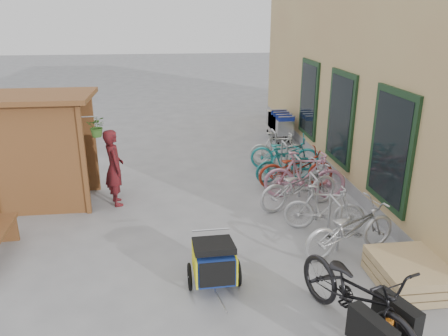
{
  "coord_description": "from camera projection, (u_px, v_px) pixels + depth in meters",
  "views": [
    {
      "loc": [
        -0.5,
        -6.74,
        3.95
      ],
      "look_at": [
        0.5,
        1.5,
        1.0
      ],
      "focal_mm": 35.0,
      "sensor_mm": 36.0,
      "label": 1
    }
  ],
  "objects": [
    {
      "name": "bike_3",
      "position": [
        305.0,
        175.0,
        9.71
      ],
      "size": [
        1.88,
        0.83,
        1.09
      ],
      "primitive_type": "imported",
      "rotation": [
        0.0,
        0.0,
        1.39
      ],
      "color": "#BD7A94",
      "rests_on": "ground"
    },
    {
      "name": "person_kiosk",
      "position": [
        114.0,
        168.0,
        9.32
      ],
      "size": [
        0.56,
        0.7,
        1.67
      ],
      "primitive_type": "imported",
      "rotation": [
        0.0,
        0.0,
        1.88
      ],
      "color": "maroon",
      "rests_on": "ground"
    },
    {
      "name": "building",
      "position": [
        437.0,
        32.0,
        11.45
      ],
      "size": [
        6.07,
        13.0,
        7.0
      ],
      "color": "tan",
      "rests_on": "ground"
    },
    {
      "name": "cargo_bike",
      "position": [
        357.0,
        296.0,
        5.56
      ],
      "size": [
        1.4,
        2.25,
        1.12
      ],
      "rotation": [
        0.0,
        0.0,
        0.34
      ],
      "color": "black",
      "rests_on": "ground"
    },
    {
      "name": "bike_6",
      "position": [
        285.0,
        152.0,
        11.54
      ],
      "size": [
        1.89,
        1.01,
        0.94
      ],
      "primitive_type": "imported",
      "rotation": [
        0.0,
        0.0,
        1.34
      ],
      "color": "teal",
      "rests_on": "ground"
    },
    {
      "name": "child_trailer",
      "position": [
        214.0,
        261.0,
        6.56
      ],
      "size": [
        0.81,
        1.35,
        0.79
      ],
      "rotation": [
        0.0,
        0.0,
        0.03
      ],
      "color": "navy",
      "rests_on": "ground"
    },
    {
      "name": "shopping_carts",
      "position": [
        279.0,
        122.0,
        14.36
      ],
      "size": [
        0.54,
        1.82,
        0.97
      ],
      "color": "silver",
      "rests_on": "ground"
    },
    {
      "name": "ground",
      "position": [
        206.0,
        251.0,
        7.68
      ],
      "size": [
        80.0,
        80.0,
        0.0
      ],
      "primitive_type": "plane",
      "color": "gray"
    },
    {
      "name": "bike_5",
      "position": [
        285.0,
        164.0,
        10.7
      ],
      "size": [
        1.55,
        0.65,
        0.9
      ],
      "primitive_type": "imported",
      "rotation": [
        0.0,
        0.0,
        1.73
      ],
      "color": "teal",
      "rests_on": "ground"
    },
    {
      "name": "pallet_stack",
      "position": [
        410.0,
        273.0,
        6.64
      ],
      "size": [
        1.0,
        1.2,
        0.4
      ],
      "color": "tan",
      "rests_on": "ground"
    },
    {
      "name": "bike_2",
      "position": [
        299.0,
        186.0,
        9.25
      ],
      "size": [
        1.99,
        1.2,
        0.99
      ],
      "primitive_type": "imported",
      "rotation": [
        0.0,
        0.0,
        1.88
      ],
      "color": "#B2B3B7",
      "rests_on": "ground"
    },
    {
      "name": "bike_7",
      "position": [
        278.0,
        149.0,
        11.91
      ],
      "size": [
        1.57,
        0.62,
        0.92
      ],
      "primitive_type": "imported",
      "rotation": [
        0.0,
        0.0,
        1.44
      ],
      "color": "silver",
      "rests_on": "ground"
    },
    {
      "name": "bike_rack",
      "position": [
        297.0,
        172.0,
        10.01
      ],
      "size": [
        0.05,
        5.35,
        0.86
      ],
      "color": "#A5A8AD",
      "rests_on": "ground"
    },
    {
      "name": "kiosk",
      "position": [
        39.0,
        135.0,
        9.1
      ],
      "size": [
        2.49,
        1.65,
        2.4
      ],
      "color": "brown",
      "rests_on": "ground"
    },
    {
      "name": "bike_1",
      "position": [
        324.0,
        208.0,
        8.27
      ],
      "size": [
        1.58,
        0.83,
        0.92
      ],
      "primitive_type": "imported",
      "rotation": [
        0.0,
        0.0,
        1.29
      ],
      "color": "#B2B3B7",
      "rests_on": "ground"
    },
    {
      "name": "bike_4",
      "position": [
        296.0,
        168.0,
        10.35
      ],
      "size": [
        1.84,
        0.68,
        0.96
      ],
      "primitive_type": "imported",
      "rotation": [
        0.0,
        0.0,
        1.6
      ],
      "color": "maroon",
      "rests_on": "ground"
    },
    {
      "name": "bike_0",
      "position": [
        350.0,
        228.0,
        7.45
      ],
      "size": [
        1.93,
        1.12,
        0.96
      ],
      "primitive_type": "imported",
      "rotation": [
        0.0,
        0.0,
        1.85
      ],
      "color": "#B2B3B7",
      "rests_on": "ground"
    }
  ]
}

